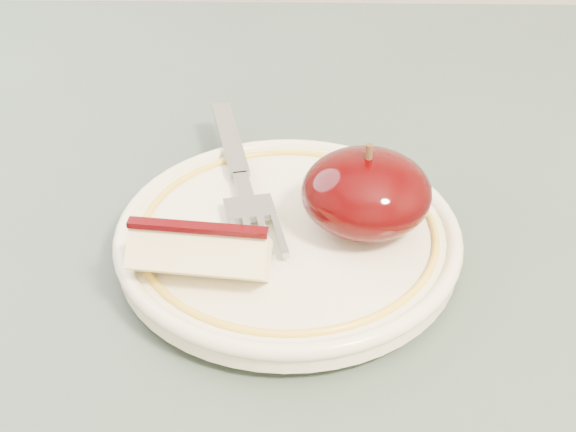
{
  "coord_description": "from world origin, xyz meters",
  "views": [
    {
      "loc": [
        0.01,
        -0.27,
        1.03
      ],
      "look_at": [
        0.0,
        0.08,
        0.78
      ],
      "focal_mm": 50.0,
      "sensor_mm": 36.0,
      "label": 1
    }
  ],
  "objects": [
    {
      "name": "plate",
      "position": [
        0.0,
        0.08,
        0.76
      ],
      "size": [
        0.19,
        0.19,
        0.02
      ],
      "color": "white",
      "rests_on": "table"
    },
    {
      "name": "apple_half",
      "position": [
        0.04,
        0.08,
        0.79
      ],
      "size": [
        0.07,
        0.07,
        0.05
      ],
      "color": "black",
      "rests_on": "plate"
    },
    {
      "name": "apple_wedge",
      "position": [
        -0.04,
        0.04,
        0.78
      ],
      "size": [
        0.07,
        0.04,
        0.03
      ],
      "rotation": [
        0.0,
        0.0,
        -0.1
      ],
      "color": "beige",
      "rests_on": "plate"
    },
    {
      "name": "fork",
      "position": [
        -0.03,
        0.12,
        0.77
      ],
      "size": [
        0.06,
        0.17,
        0.0
      ],
      "rotation": [
        0.0,
        0.0,
        1.79
      ],
      "color": "#95989D",
      "rests_on": "plate"
    }
  ]
}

